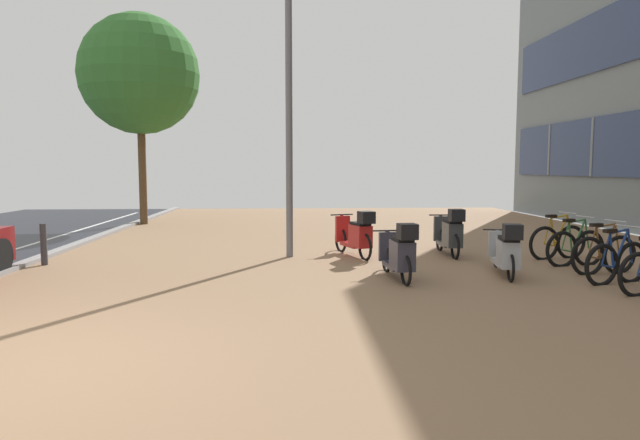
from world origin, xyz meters
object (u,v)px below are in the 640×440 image
object	(u,v)px
bicycle_rack_02	(617,263)
scooter_far	(399,253)
scooter_near	(450,234)
bicycle_rack_05	(558,242)
scooter_mid	(356,235)
street_tree	(140,75)
bicycle_rack_03	(604,254)
bicycle_rack_04	(575,248)
scooter_extra	(506,251)
bollard_far	(44,244)
lamp_post	(289,84)

from	to	relation	value
bicycle_rack_02	scooter_far	distance (m)	3.44
bicycle_rack_02	scooter_near	xyz separation A→B (m)	(-1.84, 2.86, 0.13)
bicycle_rack_05	scooter_mid	xyz separation A→B (m)	(-4.03, 0.48, 0.11)
bicycle_rack_02	street_tree	bearing A→B (deg)	135.00
bicycle_rack_02	bicycle_rack_05	world-z (taller)	bicycle_rack_05
bicycle_rack_03	street_tree	bearing A→B (deg)	138.11
bicycle_rack_04	scooter_far	distance (m)	3.76
scooter_extra	bollard_far	size ratio (longest dim) A/B	2.28
bicycle_rack_05	scooter_extra	bearing A→B (deg)	-135.48
bicycle_rack_05	street_tree	bearing A→B (deg)	143.42
street_tree	bollard_far	xyz separation A→B (m)	(0.08, -7.65, -4.40)
bicycle_rack_04	bollard_far	world-z (taller)	bicycle_rack_04
bicycle_rack_02	scooter_extra	distance (m)	1.67
bicycle_rack_04	bicycle_rack_05	distance (m)	0.80
bicycle_rack_03	bollard_far	distance (m)	10.18
scooter_near	lamp_post	world-z (taller)	lamp_post
scooter_extra	scooter_far	bearing A→B (deg)	-173.49
scooter_far	bollard_far	xyz separation A→B (m)	(-6.42, 1.82, -0.05)
scooter_mid	bollard_far	distance (m)	6.05
scooter_far	bollard_far	distance (m)	6.67
bicycle_rack_03	bicycle_rack_02	bearing A→B (deg)	-107.64
scooter_extra	lamp_post	bearing A→B (deg)	147.55
bicycle_rack_04	scooter_extra	bearing A→B (deg)	-151.12
bicycle_rack_05	scooter_mid	size ratio (longest dim) A/B	0.79
bicycle_rack_02	lamp_post	bearing A→B (deg)	150.23
bicycle_rack_02	scooter_extra	world-z (taller)	scooter_extra
scooter_extra	scooter_mid	bearing A→B (deg)	135.59
scooter_near	scooter_extra	xyz separation A→B (m)	(0.30, -2.21, -0.04)
scooter_near	street_tree	size ratio (longest dim) A/B	0.26
scooter_far	bollard_far	bearing A→B (deg)	164.17
lamp_post	bollard_far	xyz separation A→B (m)	(-4.64, -0.71, -3.11)
scooter_far	bicycle_rack_05	bearing A→B (deg)	28.22
bicycle_rack_03	scooter_far	xyz separation A→B (m)	(-3.66, -0.36, 0.11)
scooter_mid	lamp_post	size ratio (longest dim) A/B	0.27
bicycle_rack_05	scooter_extra	size ratio (longest dim) A/B	0.75
bicycle_rack_02	bicycle_rack_03	size ratio (longest dim) A/B	0.97
scooter_near	lamp_post	size ratio (longest dim) A/B	0.28
bollard_far	bicycle_rack_04	bearing A→B (deg)	-3.80
bicycle_rack_03	scooter_extra	xyz separation A→B (m)	(-1.79, -0.15, 0.09)
scooter_extra	scooter_near	bearing A→B (deg)	97.83
bicycle_rack_03	bicycle_rack_04	size ratio (longest dim) A/B	1.04
lamp_post	street_tree	xyz separation A→B (m)	(-4.73, 6.94, 1.28)
scooter_extra	lamp_post	size ratio (longest dim) A/B	0.28
bicycle_rack_02	lamp_post	distance (m)	6.76
bicycle_rack_03	scooter_extra	distance (m)	1.80
bicycle_rack_05	bicycle_rack_02	bearing A→B (deg)	-95.47
lamp_post	bollard_far	size ratio (longest dim) A/B	8.05
bicycle_rack_02	bollard_far	distance (m)	10.08
bicycle_rack_02	scooter_mid	xyz separation A→B (m)	(-3.80, 2.87, 0.12)
street_tree	bicycle_rack_05	bearing A→B (deg)	-36.58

